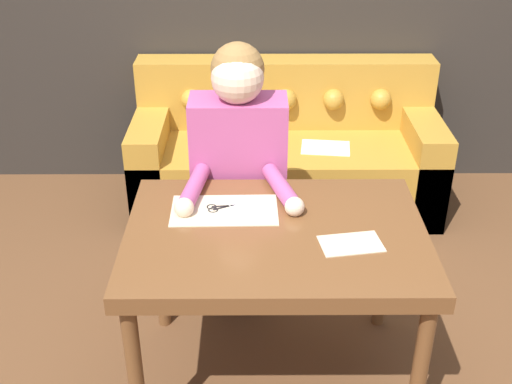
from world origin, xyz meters
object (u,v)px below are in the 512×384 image
(couch, at_px, (286,156))
(person, at_px, (239,179))
(dining_table, at_px, (276,248))
(scissors, at_px, (223,207))

(couch, distance_m, person, 1.14)
(dining_table, bearing_deg, scissors, 141.09)
(scissors, bearing_deg, couch, 76.69)
(couch, height_order, person, person)
(couch, bearing_deg, person, -104.74)
(person, bearing_deg, couch, 75.26)
(couch, bearing_deg, dining_table, -94.32)
(person, bearing_deg, scissors, -99.20)
(dining_table, height_order, scissors, scissors)
(dining_table, distance_m, person, 0.56)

